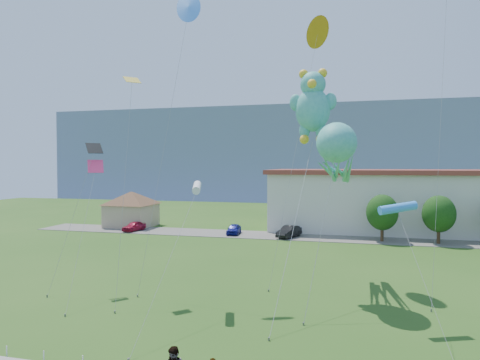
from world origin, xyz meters
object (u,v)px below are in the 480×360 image
(pavilion, at_px, (131,205))
(teddy_bear_kite, at_px, (313,104))
(parked_car_red, at_px, (134,226))
(octopus_kite, at_px, (337,153))
(parked_car_black, at_px, (289,232))
(parked_car_blue, at_px, (234,229))

(pavilion, bearing_deg, teddy_bear_kite, -41.47)
(parked_car_red, bearing_deg, octopus_kite, -26.45)
(parked_car_black, bearing_deg, teddy_bear_kite, -57.96)
(parked_car_blue, xyz_separation_m, parked_car_black, (7.12, -0.67, 0.07))
(octopus_kite, height_order, teddy_bear_kite, teddy_bear_kite)
(pavilion, distance_m, parked_car_red, 5.27)
(parked_car_red, xyz_separation_m, teddy_bear_kite, (25.16, -20.47, 12.48))
(parked_car_red, xyz_separation_m, octopus_kite, (26.89, -21.35, 8.96))
(parked_car_blue, bearing_deg, parked_car_black, -9.90)
(pavilion, relative_size, parked_car_red, 2.51)
(parked_car_blue, distance_m, octopus_kite, 27.27)
(octopus_kite, bearing_deg, parked_car_blue, 121.05)
(parked_car_blue, relative_size, teddy_bear_kite, 0.24)
(pavilion, xyz_separation_m, parked_car_red, (2.53, -3.99, -2.34))
(parked_car_blue, bearing_deg, parked_car_red, 178.53)
(pavilion, distance_m, parked_car_black, 23.69)
(parked_car_black, bearing_deg, parked_car_blue, -165.54)
(parked_car_black, xyz_separation_m, teddy_bear_kite, (4.44, -20.53, 12.40))
(parked_car_red, distance_m, parked_car_black, 20.72)
(pavilion, distance_m, parked_car_blue, 16.62)
(parked_car_black, relative_size, octopus_kite, 0.36)
(parked_car_red, xyz_separation_m, parked_car_blue, (13.60, 0.72, 0.00))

